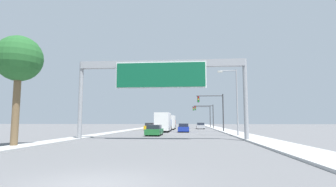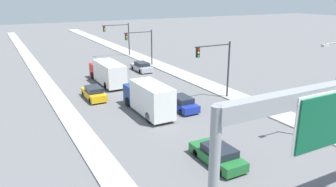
# 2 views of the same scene
# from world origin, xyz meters

# --- Properties ---
(sidewalk_right) EXTENTS (3.00, 120.00, 0.15)m
(sidewalk_right) POSITION_xyz_m (9.50, 60.00, 0.07)
(sidewalk_right) COLOR #AEAEAE
(sidewalk_right) RESTS_ON ground
(median_strip_left) EXTENTS (2.00, 120.00, 0.15)m
(median_strip_left) POSITION_xyz_m (-9.00, 60.00, 0.07)
(median_strip_left) COLOR #AEAEAE
(median_strip_left) RESTS_ON ground
(car_mid_right) EXTENTS (1.87, 4.66, 1.45)m
(car_mid_right) POSITION_xyz_m (5.25, 54.94, 0.69)
(car_mid_right) COLOR #A5A8AD
(car_mid_right) RESTS_ON ground
(car_mid_left) EXTENTS (1.86, 4.67, 1.38)m
(car_mid_left) POSITION_xyz_m (-1.75, 26.08, 0.66)
(car_mid_left) COLOR #1E662D
(car_mid_left) RESTS_ON ground
(car_near_center) EXTENTS (1.75, 4.59, 1.49)m
(car_near_center) POSITION_xyz_m (-5.25, 44.78, 0.70)
(car_near_center) COLOR gold
(car_near_center) RESTS_ON ground
(car_far_right) EXTENTS (1.80, 4.77, 1.44)m
(car_far_right) POSITION_xyz_m (1.75, 37.09, 0.68)
(car_far_right) COLOR navy
(car_far_right) RESTS_ON ground
(truck_box_primary) EXTENTS (2.31, 7.87, 3.24)m
(truck_box_primary) POSITION_xyz_m (-1.75, 37.50, 1.65)
(truck_box_primary) COLOR navy
(truck_box_primary) RESTS_ON ground
(truck_box_secondary) EXTENTS (2.41, 8.96, 3.06)m
(truck_box_secondary) POSITION_xyz_m (-1.75, 50.25, 1.56)
(truck_box_secondary) COLOR red
(truck_box_secondary) RESTS_ON ground
(traffic_light_near_intersection) EXTENTS (4.67, 0.32, 6.50)m
(traffic_light_near_intersection) POSITION_xyz_m (7.06, 38.00, 4.39)
(traffic_light_near_intersection) COLOR #2D2D30
(traffic_light_near_intersection) RESTS_ON ground
(traffic_light_mid_block) EXTENTS (4.88, 0.32, 5.92)m
(traffic_light_mid_block) POSITION_xyz_m (6.90, 58.00, 4.04)
(traffic_light_mid_block) COLOR #2D2D30
(traffic_light_mid_block) RESTS_ON ground
(traffic_light_far_intersection) EXTENTS (5.26, 0.32, 6.24)m
(traffic_light_far_intersection) POSITION_xyz_m (6.81, 68.00, 4.27)
(traffic_light_far_intersection) COLOR #2D2D30
(traffic_light_far_intersection) RESTS_ON ground
(street_lamp_right) EXTENTS (2.38, 0.28, 8.22)m
(street_lamp_right) POSITION_xyz_m (8.31, 24.87, 4.85)
(street_lamp_right) COLOR gray
(street_lamp_right) RESTS_ON ground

